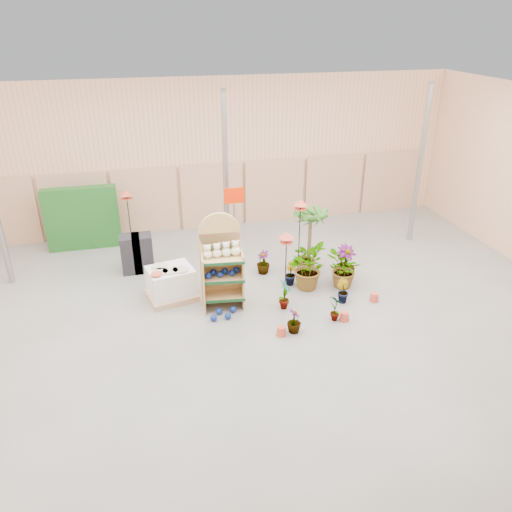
{
  "coord_description": "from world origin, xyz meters",
  "views": [
    {
      "loc": [
        -2.19,
        -8.58,
        6.08
      ],
      "look_at": [
        0.3,
        1.5,
        1.0
      ],
      "focal_mm": 35.0,
      "sensor_mm": 36.0,
      "label": 1
    }
  ],
  "objects_px": {
    "display_shelf": "(221,265)",
    "pallet_stack": "(171,283)",
    "bird_table_front": "(287,238)",
    "potted_plant_2": "(307,267)"
  },
  "relations": [
    {
      "from": "display_shelf",
      "to": "pallet_stack",
      "type": "bearing_deg",
      "value": 161.0
    },
    {
      "from": "potted_plant_2",
      "to": "display_shelf",
      "type": "bearing_deg",
      "value": -172.66
    },
    {
      "from": "display_shelf",
      "to": "bird_table_front",
      "type": "xyz_separation_m",
      "value": [
        1.39,
        -0.38,
        0.67
      ]
    },
    {
      "from": "pallet_stack",
      "to": "potted_plant_2",
      "type": "distance_m",
      "value": 3.26
    },
    {
      "from": "display_shelf",
      "to": "pallet_stack",
      "type": "xyz_separation_m",
      "value": [
        -1.12,
        0.53,
        -0.62
      ]
    },
    {
      "from": "pallet_stack",
      "to": "potted_plant_2",
      "type": "relative_size",
      "value": 1.17
    },
    {
      "from": "pallet_stack",
      "to": "potted_plant_2",
      "type": "xyz_separation_m",
      "value": [
        3.25,
        -0.26,
        0.15
      ]
    },
    {
      "from": "bird_table_front",
      "to": "pallet_stack",
      "type": "bearing_deg",
      "value": 160.0
    },
    {
      "from": "display_shelf",
      "to": "potted_plant_2",
      "type": "xyz_separation_m",
      "value": [
        2.13,
        0.27,
        -0.47
      ]
    },
    {
      "from": "display_shelf",
      "to": "bird_table_front",
      "type": "relative_size",
      "value": 1.22
    }
  ]
}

